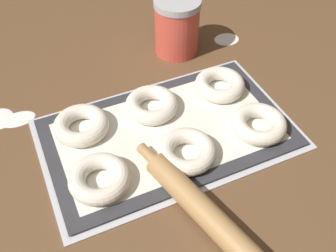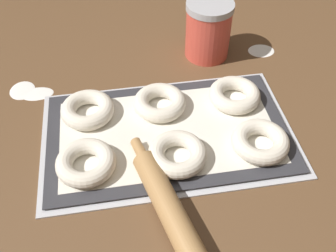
% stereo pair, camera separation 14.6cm
% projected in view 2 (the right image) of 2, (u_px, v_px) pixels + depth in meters
% --- Properties ---
extents(ground_plane, '(2.80, 2.80, 0.00)m').
position_uv_depth(ground_plane, '(177.00, 136.00, 0.83)').
color(ground_plane, brown).
extents(baking_tray, '(0.53, 0.32, 0.01)m').
position_uv_depth(baking_tray, '(168.00, 134.00, 0.83)').
color(baking_tray, silver).
rests_on(baking_tray, ground_plane).
extents(baking_mat, '(0.50, 0.30, 0.00)m').
position_uv_depth(baking_mat, '(168.00, 132.00, 0.83)').
color(baking_mat, '#333338').
rests_on(baking_mat, baking_tray).
extents(bagel_front_left, '(0.12, 0.12, 0.03)m').
position_uv_depth(bagel_front_left, '(86.00, 163.00, 0.75)').
color(bagel_front_left, silver).
rests_on(bagel_front_left, baking_mat).
extents(bagel_front_center, '(0.12, 0.12, 0.03)m').
position_uv_depth(bagel_front_center, '(177.00, 154.00, 0.76)').
color(bagel_front_center, silver).
rests_on(bagel_front_center, baking_mat).
extents(bagel_front_right, '(0.12, 0.12, 0.03)m').
position_uv_depth(bagel_front_right, '(260.00, 142.00, 0.78)').
color(bagel_front_right, silver).
rests_on(bagel_front_right, baking_mat).
extents(bagel_back_left, '(0.12, 0.12, 0.03)m').
position_uv_depth(bagel_back_left, '(88.00, 110.00, 0.85)').
color(bagel_back_left, silver).
rests_on(bagel_back_left, baking_mat).
extents(bagel_back_center, '(0.12, 0.12, 0.03)m').
position_uv_depth(bagel_back_center, '(160.00, 103.00, 0.86)').
color(bagel_back_center, silver).
rests_on(bagel_back_center, baking_mat).
extents(bagel_back_right, '(0.12, 0.12, 0.03)m').
position_uv_depth(bagel_back_right, '(235.00, 95.00, 0.88)').
color(bagel_back_right, silver).
rests_on(bagel_back_right, baking_mat).
extents(flour_canister, '(0.12, 0.12, 0.15)m').
position_uv_depth(flour_canister, '(208.00, 30.00, 0.98)').
color(flour_canister, '#DB4C3D').
rests_on(flour_canister, ground_plane).
extents(rolling_pin, '(0.13, 0.43, 0.05)m').
position_uv_depth(rolling_pin, '(181.00, 232.00, 0.65)').
color(rolling_pin, '#AD7F4C').
rests_on(rolling_pin, ground_plane).
extents(flour_patch_near, '(0.06, 0.07, 0.00)m').
position_uv_depth(flour_patch_near, '(22.00, 90.00, 0.93)').
color(flour_patch_near, white).
rests_on(flour_patch_near, ground_plane).
extents(flour_patch_far, '(0.08, 0.05, 0.00)m').
position_uv_depth(flour_patch_far, '(37.00, 93.00, 0.92)').
color(flour_patch_far, white).
rests_on(flour_patch_far, ground_plane).
extents(flour_patch_side, '(0.07, 0.06, 0.00)m').
position_uv_depth(flour_patch_side, '(261.00, 50.00, 1.04)').
color(flour_patch_side, white).
rests_on(flour_patch_side, ground_plane).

